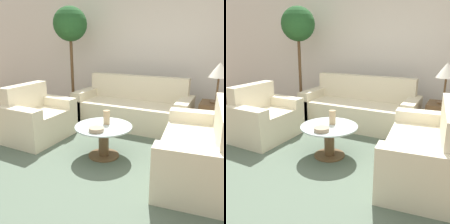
{
  "view_description": "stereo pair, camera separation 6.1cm",
  "coord_description": "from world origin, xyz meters",
  "views": [
    {
      "loc": [
        1.32,
        -1.96,
        1.51
      ],
      "look_at": [
        -0.13,
        0.98,
        0.55
      ],
      "focal_mm": 40.0,
      "sensor_mm": 36.0,
      "label": 1
    },
    {
      "loc": [
        1.37,
        -1.93,
        1.51
      ],
      "look_at": [
        -0.13,
        0.98,
        0.55
      ],
      "focal_mm": 40.0,
      "sensor_mm": 36.0,
      "label": 2
    }
  ],
  "objects": [
    {
      "name": "ground_plane",
      "position": [
        0.0,
        0.0,
        0.0
      ],
      "size": [
        14.0,
        14.0,
        0.0
      ],
      "primitive_type": "plane",
      "color": "brown"
    },
    {
      "name": "wall_back",
      "position": [
        0.0,
        2.99,
        1.3
      ],
      "size": [
        10.0,
        0.06,
        2.6
      ],
      "color": "white",
      "rests_on": "ground_plane"
    },
    {
      "name": "rug",
      "position": [
        -0.13,
        0.73,
        0.0
      ],
      "size": [
        3.37,
        3.55,
        0.01
      ],
      "color": "#4C5B4C",
      "rests_on": "ground_plane"
    },
    {
      "name": "sofa_main",
      "position": [
        -0.26,
        2.09,
        0.29
      ],
      "size": [
        2.04,
        0.78,
        0.88
      ],
      "color": "beige",
      "rests_on": "ground_plane"
    },
    {
      "name": "armchair",
      "position": [
        -1.38,
        0.85,
        0.29
      ],
      "size": [
        0.74,
        1.01,
        0.84
      ],
      "rotation": [
        0.0,
        0.0,
        1.55
      ],
      "color": "beige",
      "rests_on": "ground_plane"
    },
    {
      "name": "loveseat",
      "position": [
        1.09,
        0.78,
        0.29
      ],
      "size": [
        0.9,
        1.54,
        0.86
      ],
      "rotation": [
        0.0,
        0.0,
        -1.46
      ],
      "color": "beige",
      "rests_on": "ground_plane"
    },
    {
      "name": "coffee_table",
      "position": [
        -0.13,
        0.73,
        0.28
      ],
      "size": [
        0.75,
        0.75,
        0.43
      ],
      "color": "brown",
      "rests_on": "ground_plane"
    },
    {
      "name": "side_table",
      "position": [
        1.11,
        2.09,
        0.28
      ],
      "size": [
        0.45,
        0.45,
        0.57
      ],
      "color": "brown",
      "rests_on": "ground_plane"
    },
    {
      "name": "table_lamp",
      "position": [
        1.11,
        2.09,
        1.05
      ],
      "size": [
        0.32,
        0.32,
        0.62
      ],
      "color": "brown",
      "rests_on": "side_table"
    },
    {
      "name": "potted_plant",
      "position": [
        -1.7,
        2.31,
        1.59
      ],
      "size": [
        0.67,
        0.67,
        2.13
      ],
      "color": "brown",
      "rests_on": "ground_plane"
    },
    {
      "name": "vase",
      "position": [
        -0.13,
        0.82,
        0.52
      ],
      "size": [
        0.09,
        0.09,
        0.19
      ],
      "color": "tan",
      "rests_on": "coffee_table"
    },
    {
      "name": "bowl",
      "position": [
        -0.11,
        0.51,
        0.45
      ],
      "size": [
        0.19,
        0.19,
        0.05
      ],
      "color": "gray",
      "rests_on": "coffee_table"
    }
  ]
}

